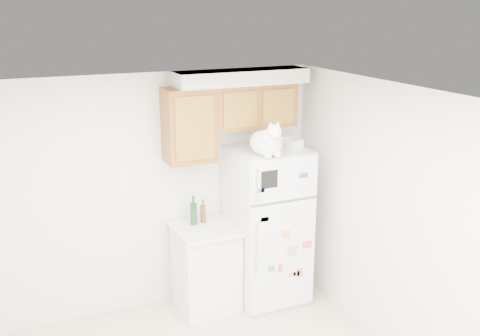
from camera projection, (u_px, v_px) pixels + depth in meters
room_shell at (212, 210)px, 4.17m from camera, size 3.84×4.04×2.52m
refrigerator at (267, 225)px, 6.04m from camera, size 0.76×0.78×1.70m
base_counter at (206, 267)px, 5.95m from camera, size 0.64×0.64×0.92m
cat at (268, 142)px, 5.51m from camera, size 0.37×0.53×0.38m
storage_box_back at (282, 140)px, 5.95m from camera, size 0.21×0.18×0.10m
storage_box_front at (295, 144)px, 5.80m from camera, size 0.17×0.15×0.09m
bottle_green at (194, 210)px, 5.85m from camera, size 0.07×0.07×0.31m
bottle_amber at (203, 211)px, 5.90m from camera, size 0.06×0.06×0.26m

